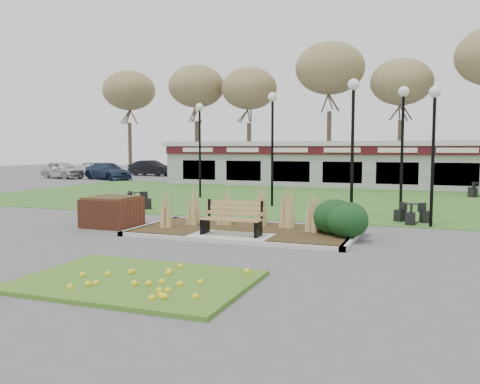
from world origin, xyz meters
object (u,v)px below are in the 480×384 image
(park_bench, at_px, (232,218))
(food_pavilion, at_px, (346,164))
(lamp_post_mid_right, at_px, (434,125))
(bistro_set_d, at_px, (478,192))
(brick_planter, at_px, (112,211))
(lamp_post_far_left, at_px, (200,129))
(bistro_set_a, at_px, (135,204))
(lamp_post_mid_left, at_px, (272,124))
(car_blue, at_px, (108,171))
(lamp_post_far_right, at_px, (403,121))
(car_black, at_px, (151,168))
(car_silver, at_px, (62,170))
(bistro_set_b, at_px, (412,216))
(lamp_post_near_right, at_px, (353,118))

(park_bench, bearing_deg, food_pavilion, 90.00)
(lamp_post_mid_right, xyz_separation_m, bistro_set_d, (2.23, 11.31, -2.94))
(brick_planter, bearing_deg, lamp_post_far_left, 98.09)
(park_bench, bearing_deg, bistro_set_a, 142.08)
(food_pavilion, relative_size, lamp_post_mid_left, 5.11)
(bistro_set_d, distance_m, car_blue, 26.49)
(lamp_post_far_right, relative_size, bistro_set_d, 3.67)
(lamp_post_mid_right, relative_size, lamp_post_far_left, 0.94)
(lamp_post_far_right, relative_size, car_black, 1.16)
(car_silver, bearing_deg, car_blue, -75.44)
(car_silver, bearing_deg, bistro_set_b, -105.62)
(park_bench, height_order, bistro_set_a, park_bench)
(food_pavilion, height_order, car_silver, food_pavilion)
(brick_planter, bearing_deg, bistro_set_b, 24.21)
(lamp_post_far_right, distance_m, bistro_set_d, 9.05)
(lamp_post_mid_right, distance_m, lamp_post_far_left, 12.41)
(brick_planter, height_order, lamp_post_far_left, lamp_post_far_left)
(lamp_post_mid_right, xyz_separation_m, lamp_post_far_left, (-10.83, 6.07, 0.22))
(park_bench, xyz_separation_m, bistro_set_b, (4.50, 4.75, -0.35))
(brick_planter, xyz_separation_m, bistro_set_d, (11.72, 14.69, -0.22))
(brick_planter, distance_m, bistro_set_d, 18.79)
(car_silver, bearing_deg, bistro_set_a, -118.83)
(bistro_set_d, relative_size, car_silver, 0.32)
(food_pavilion, distance_m, lamp_post_far_left, 11.28)
(food_pavilion, distance_m, car_black, 19.62)
(lamp_post_far_right, distance_m, lamp_post_far_left, 10.05)
(park_bench, bearing_deg, car_blue, 131.92)
(lamp_post_near_right, bearing_deg, lamp_post_mid_left, 141.20)
(lamp_post_mid_left, bearing_deg, brick_planter, -113.87)
(lamp_post_far_right, distance_m, bistro_set_b, 4.44)
(bistro_set_b, distance_m, car_silver, 31.84)
(lamp_post_near_right, distance_m, bistro_set_b, 3.83)
(car_blue, bearing_deg, car_silver, 110.45)
(bistro_set_d, xyz_separation_m, car_blue, (-25.95, 5.31, 0.41))
(lamp_post_mid_right, bearing_deg, bistro_set_a, 176.85)
(lamp_post_near_right, relative_size, bistro_set_b, 3.99)
(lamp_post_far_right, bearing_deg, bistro_set_a, -163.75)
(food_pavilion, relative_size, bistro_set_d, 18.70)
(bistro_set_a, bearing_deg, lamp_post_mid_left, 32.56)
(bistro_set_d, relative_size, car_black, 0.32)
(food_pavilion, relative_size, lamp_post_far_left, 5.25)
(lamp_post_mid_left, height_order, car_silver, lamp_post_mid_left)
(bistro_set_a, height_order, bistro_set_d, bistro_set_d)
(lamp_post_mid_left, bearing_deg, bistro_set_d, 41.56)
(bistro_set_d, distance_m, car_silver, 30.81)
(car_silver, bearing_deg, lamp_post_near_right, -107.42)
(lamp_post_near_right, bearing_deg, lamp_post_mid_right, -14.60)
(lamp_post_mid_left, relative_size, bistro_set_d, 3.66)
(bistro_set_d, bearing_deg, lamp_post_mid_left, -138.44)
(lamp_post_near_right, bearing_deg, car_black, 133.48)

